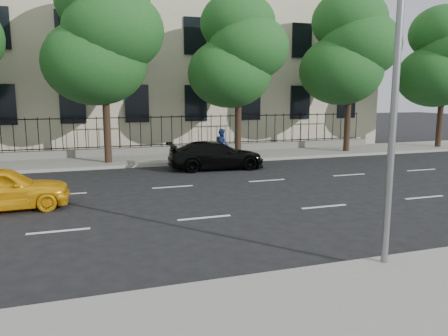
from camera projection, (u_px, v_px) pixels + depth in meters
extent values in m
plane|color=black|center=(233.00, 246.00, 10.43)|extent=(120.00, 120.00, 0.00)
cube|color=gray|center=(321.00, 326.00, 6.67)|extent=(60.00, 4.00, 0.15)
cube|color=gray|center=(146.00, 160.00, 23.50)|extent=(60.00, 4.00, 0.15)
cube|color=beige|center=(123.00, 15.00, 30.41)|extent=(34.00, 12.00, 18.00)
cube|color=slate|center=(141.00, 151.00, 25.05)|extent=(30.00, 0.50, 0.40)
cube|color=black|center=(141.00, 145.00, 24.99)|extent=(28.80, 0.05, 0.05)
cube|color=black|center=(140.00, 117.00, 24.72)|extent=(28.80, 0.05, 0.05)
cylinder|color=slate|center=(397.00, 64.00, 8.36)|extent=(0.14, 0.14, 8.00)
cylinder|color=#382619|center=(107.00, 129.00, 21.84)|extent=(0.36, 0.36, 3.32)
ellipsoid|color=#1C5423|center=(95.00, 62.00, 21.44)|extent=(5.13, 5.13, 4.21)
ellipsoid|color=#1C5423|center=(114.00, 31.00, 21.00)|extent=(4.86, 4.86, 4.00)
ellipsoid|color=#1C5423|center=(103.00, 0.00, 21.19)|extent=(4.59, 4.59, 3.78)
cylinder|color=#382619|center=(238.00, 128.00, 24.04)|extent=(0.36, 0.36, 3.08)
ellipsoid|color=#1C5423|center=(230.00, 73.00, 23.70)|extent=(4.56, 4.56, 3.74)
ellipsoid|color=#1C5423|center=(249.00, 48.00, 23.29)|extent=(4.32, 4.32, 3.55)
ellipsoid|color=#1C5423|center=(238.00, 24.00, 23.50)|extent=(4.08, 4.08, 3.36)
cylinder|color=#382619|center=(347.00, 124.00, 26.22)|extent=(0.36, 0.36, 3.22)
ellipsoid|color=#1C5423|center=(341.00, 71.00, 25.84)|extent=(4.94, 4.94, 4.06)
ellipsoid|color=#1C5423|center=(360.00, 45.00, 25.41)|extent=(4.68, 4.68, 3.85)
ellipsoid|color=#1C5423|center=(350.00, 21.00, 25.60)|extent=(4.42, 4.42, 3.64)
cylinder|color=#382619|center=(439.00, 124.00, 28.42)|extent=(0.36, 0.36, 3.01)
ellipsoid|color=#1C5423|center=(435.00, 77.00, 28.07)|extent=(4.75, 4.75, 3.90)
ellipsoid|color=#1C5423|center=(443.00, 33.00, 27.85)|extent=(4.25, 4.25, 3.50)
imported|color=yellow|center=(0.00, 189.00, 13.47)|extent=(4.13, 1.84, 1.38)
imported|color=black|center=(216.00, 155.00, 20.91)|extent=(4.74, 2.20, 1.34)
imported|color=navy|center=(222.00, 144.00, 23.04)|extent=(0.75, 0.89, 1.62)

